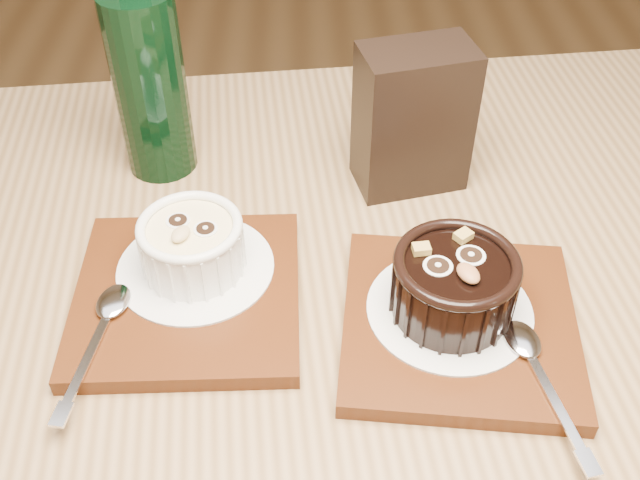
% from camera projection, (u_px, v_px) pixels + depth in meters
% --- Properties ---
extents(table, '(1.27, 0.90, 0.75)m').
position_uv_depth(table, '(295.00, 399.00, 0.65)').
color(table, brown).
rests_on(table, ground).
extents(tray_left, '(0.18, 0.18, 0.01)m').
position_uv_depth(tray_left, '(188.00, 295.00, 0.61)').
color(tray_left, '#50240D').
rests_on(tray_left, table).
extents(doily_left, '(0.13, 0.13, 0.00)m').
position_uv_depth(doily_left, '(196.00, 267.00, 0.62)').
color(doily_left, white).
rests_on(doily_left, tray_left).
extents(ramekin_white, '(0.08, 0.08, 0.05)m').
position_uv_depth(ramekin_white, '(192.00, 243.00, 0.60)').
color(ramekin_white, white).
rests_on(ramekin_white, doily_left).
extents(spoon_left, '(0.05, 0.14, 0.01)m').
position_uv_depth(spoon_left, '(97.00, 335.00, 0.56)').
color(spoon_left, white).
rests_on(spoon_left, tray_left).
extents(tray_right, '(0.20, 0.20, 0.01)m').
position_uv_depth(tray_right, '(459.00, 325.00, 0.59)').
color(tray_right, '#50240D').
rests_on(tray_right, table).
extents(doily_right, '(0.13, 0.13, 0.00)m').
position_uv_depth(doily_right, '(449.00, 310.00, 0.59)').
color(doily_right, white).
rests_on(doily_right, tray_right).
extents(ramekin_dark, '(0.10, 0.10, 0.06)m').
position_uv_depth(ramekin_dark, '(454.00, 282.00, 0.56)').
color(ramekin_dark, black).
rests_on(ramekin_dark, doily_right).
extents(spoon_right, '(0.05, 0.14, 0.01)m').
position_uv_depth(spoon_right, '(543.00, 376.00, 0.53)').
color(spoon_right, white).
rests_on(spoon_right, tray_right).
extents(condiment_stand, '(0.11, 0.08, 0.14)m').
position_uv_depth(condiment_stand, '(413.00, 119.00, 0.68)').
color(condiment_stand, black).
rests_on(condiment_stand, table).
extents(green_bottle, '(0.07, 0.07, 0.25)m').
position_uv_depth(green_bottle, '(149.00, 77.00, 0.68)').
color(green_bottle, black).
rests_on(green_bottle, table).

